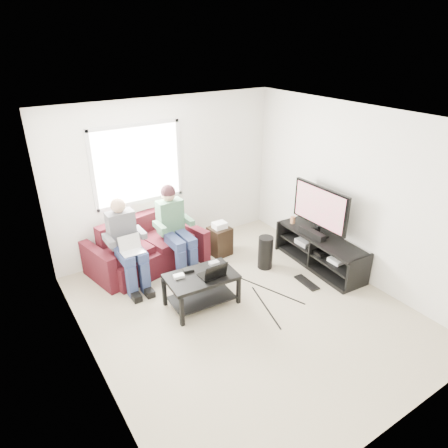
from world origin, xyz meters
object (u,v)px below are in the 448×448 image
(sofa, at_px, (146,250))
(end_table, at_px, (220,240))
(coffee_table, at_px, (201,283))
(tv_stand, at_px, (320,253))
(subwoofer, at_px, (265,252))
(tv, at_px, (320,208))

(sofa, height_order, end_table, sofa)
(coffee_table, distance_m, tv_stand, 2.14)
(end_table, bearing_deg, subwoofer, -63.78)
(coffee_table, relative_size, tv_stand, 0.60)
(subwoofer, bearing_deg, sofa, 146.26)
(tv_stand, xyz_separation_m, tv, (-0.00, 0.10, 0.76))
(coffee_table, xyz_separation_m, tv, (2.13, -0.06, 0.65))
(coffee_table, height_order, tv, tv)
(sofa, xyz_separation_m, tv, (2.37, -1.42, 0.69))
(tv_stand, bearing_deg, tv, 91.47)
(coffee_table, height_order, tv_stand, tv_stand)
(sofa, relative_size, subwoofer, 3.48)
(sofa, relative_size, tv_stand, 1.15)
(tv_stand, bearing_deg, sofa, 147.37)
(tv, xyz_separation_m, end_table, (-1.15, 1.12, -0.73))
(tv_stand, relative_size, end_table, 2.76)
(sofa, relative_size, tv, 1.72)
(tv_stand, relative_size, tv, 1.50)
(tv, bearing_deg, subwoofer, 155.58)
(tv, distance_m, subwoofer, 1.11)
(tv, bearing_deg, tv_stand, -88.53)
(tv, distance_m, end_table, 1.76)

